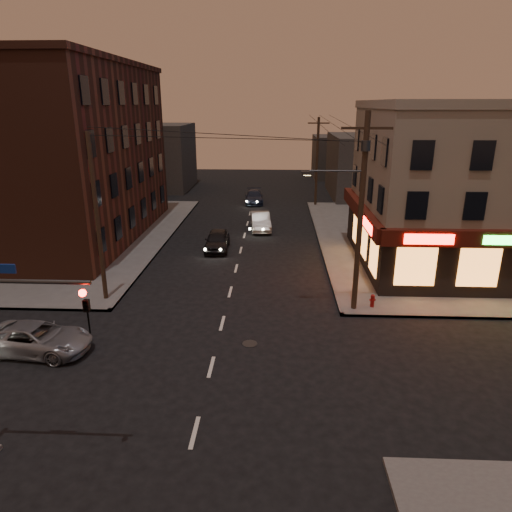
# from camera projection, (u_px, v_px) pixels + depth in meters

# --- Properties ---
(ground) EXTENTS (120.00, 120.00, 0.00)m
(ground) POSITION_uv_depth(u_px,v_px,m) (211.00, 367.00, 19.02)
(ground) COLOR black
(ground) RESTS_ON ground
(sidewalk_ne) EXTENTS (24.00, 28.00, 0.15)m
(sidewalk_ne) POSITION_uv_depth(u_px,v_px,m) (469.00, 241.00, 36.22)
(sidewalk_ne) COLOR #514F4C
(sidewalk_ne) RESTS_ON ground
(sidewalk_nw) EXTENTS (24.00, 28.00, 0.15)m
(sidewalk_nw) POSITION_uv_depth(u_px,v_px,m) (27.00, 235.00, 37.77)
(sidewalk_nw) COLOR #514F4C
(sidewalk_nw) RESTS_ON ground
(pizza_building) EXTENTS (15.85, 12.85, 10.50)m
(pizza_building) POSITION_uv_depth(u_px,v_px,m) (483.00, 187.00, 29.35)
(pizza_building) COLOR gray
(pizza_building) RESTS_ON sidewalk_ne
(brick_apartment) EXTENTS (12.00, 20.00, 13.00)m
(brick_apartment) POSITION_uv_depth(u_px,v_px,m) (58.00, 155.00, 35.53)
(brick_apartment) COLOR #4A2417
(brick_apartment) RESTS_ON sidewalk_nw
(bg_building_ne_a) EXTENTS (10.00, 12.00, 7.00)m
(bg_building_ne_a) POSITION_uv_depth(u_px,v_px,m) (374.00, 166.00, 53.30)
(bg_building_ne_a) COLOR #3F3D3A
(bg_building_ne_a) RESTS_ON ground
(bg_building_nw) EXTENTS (9.00, 10.00, 8.00)m
(bg_building_nw) POSITION_uv_depth(u_px,v_px,m) (155.00, 157.00, 58.09)
(bg_building_nw) COLOR #3F3D3A
(bg_building_nw) RESTS_ON ground
(bg_building_ne_b) EXTENTS (8.00, 8.00, 6.00)m
(bg_building_ne_b) POSITION_uv_depth(u_px,v_px,m) (341.00, 157.00, 66.80)
(bg_building_ne_b) COLOR #3F3D3A
(bg_building_ne_b) RESTS_ON ground
(utility_pole_main) EXTENTS (4.20, 0.44, 10.00)m
(utility_pole_main) POSITION_uv_depth(u_px,v_px,m) (359.00, 204.00, 22.39)
(utility_pole_main) COLOR #382619
(utility_pole_main) RESTS_ON sidewalk_ne
(utility_pole_far) EXTENTS (0.26, 0.26, 9.00)m
(utility_pole_far) POSITION_uv_depth(u_px,v_px,m) (317.00, 162.00, 47.56)
(utility_pole_far) COLOR #382619
(utility_pole_far) RESTS_ON sidewalk_ne
(utility_pole_west) EXTENTS (0.24, 0.24, 9.00)m
(utility_pole_west) POSITION_uv_depth(u_px,v_px,m) (97.00, 219.00, 23.99)
(utility_pole_west) COLOR #382619
(utility_pole_west) RESTS_ON sidewalk_nw
(suv_cross) EXTENTS (4.96, 2.68, 1.32)m
(suv_cross) POSITION_uv_depth(u_px,v_px,m) (37.00, 339.00, 19.96)
(suv_cross) COLOR gray
(suv_cross) RESTS_ON ground
(sedan_near) EXTENTS (1.84, 4.30, 1.45)m
(sedan_near) POSITION_uv_depth(u_px,v_px,m) (217.00, 240.00, 34.12)
(sedan_near) COLOR black
(sedan_near) RESTS_ON ground
(sedan_mid) EXTENTS (2.06, 4.69, 1.50)m
(sedan_mid) POSITION_uv_depth(u_px,v_px,m) (260.00, 221.00, 39.54)
(sedan_mid) COLOR gray
(sedan_mid) RESTS_ON ground
(sedan_far) EXTENTS (2.19, 4.82, 1.37)m
(sedan_far) POSITION_uv_depth(u_px,v_px,m) (254.00, 197.00, 50.13)
(sedan_far) COLOR #1B2337
(sedan_far) RESTS_ON ground
(fire_hydrant) EXTENTS (0.31, 0.31, 0.71)m
(fire_hydrant) POSITION_uv_depth(u_px,v_px,m) (372.00, 300.00, 24.20)
(fire_hydrant) COLOR maroon
(fire_hydrant) RESTS_ON sidewalk_ne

